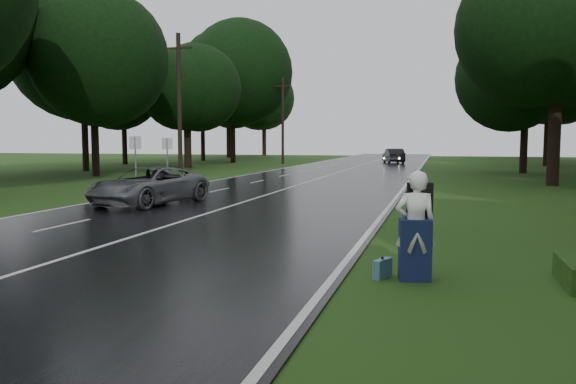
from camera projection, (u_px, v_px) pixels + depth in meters
name	position (u px, v px, depth m)	size (l,w,h in m)	color
ground	(116.00, 244.00, 13.72)	(160.00, 160.00, 0.00)	#244614
road	(306.00, 183.00, 32.93)	(12.00, 140.00, 0.04)	black
lane_center	(306.00, 182.00, 32.92)	(0.12, 140.00, 0.01)	silver
grey_car	(149.00, 186.00, 21.70)	(2.41, 5.24, 1.46)	#57595D
far_car	(393.00, 156.00, 60.25)	(1.67, 4.78, 1.57)	black
hitchhiker	(416.00, 230.00, 10.09)	(0.80, 0.75, 1.99)	silver
suitcase	(382.00, 268.00, 10.30)	(0.14, 0.50, 0.35)	teal
utility_pole_mid	(181.00, 180.00, 36.02)	(1.80, 0.28, 9.24)	black
utility_pole_far	(283.00, 164.00, 59.16)	(1.80, 0.28, 9.08)	black
road_sign_a	(136.00, 190.00, 28.31)	(0.65, 0.10, 2.72)	white
road_sign_b	(168.00, 185.00, 31.57)	(0.64, 0.10, 2.65)	white
tree_left_d	(96.00, 176.00, 39.44)	(8.75, 8.75, 13.68)	black
tree_left_e	(188.00, 168.00, 51.70)	(8.22, 8.22, 12.84)	black
tree_left_f	(233.00, 163.00, 63.10)	(10.88, 10.88, 17.00)	black
tree_right_d	(552.00, 186.00, 31.19)	(10.30, 10.30, 16.09)	black
tree_right_e	(523.00, 173.00, 43.02)	(7.97, 7.97, 12.45)	black
tree_right_f	(546.00, 166.00, 54.71)	(10.47, 10.47, 16.37)	black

